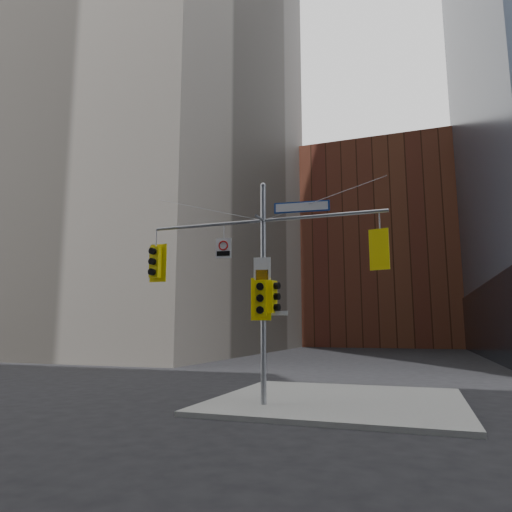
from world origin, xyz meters
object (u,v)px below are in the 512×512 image
Objects in this scene: traffic_light_west_arm at (155,262)px; traffic_light_east_arm at (381,250)px; signal_assembly at (263,268)px; traffic_light_pole_front at (261,299)px; traffic_light_pole_side at (273,297)px; street_sign_blade at (302,207)px; regulatory_sign_arm at (223,248)px.

traffic_light_west_arm is 1.11× the size of traffic_light_east_arm.
signal_assembly reaches higher than traffic_light_pole_front.
traffic_light_pole_side is 0.58× the size of street_sign_blade.
signal_assembly is 1.60m from regulatory_sign_arm.
traffic_light_west_arm is 0.76× the size of street_sign_blade.
signal_assembly is at bearing 100.76° from traffic_light_pole_side.
signal_assembly is at bearing 75.45° from traffic_light_pole_front.
street_sign_blade is at bearing -7.19° from regulatory_sign_arm.
street_sign_blade is (5.36, -0.01, 1.55)m from traffic_light_west_arm.
signal_assembly is at bearing 174.04° from street_sign_blade.
traffic_light_pole_front is 3.23m from street_sign_blade.
signal_assembly is 6.47× the size of traffic_light_east_arm.
signal_assembly reaches higher than traffic_light_east_arm.
traffic_light_east_arm is 5.14m from regulatory_sign_arm.
traffic_light_east_arm is (7.77, -0.01, 0.00)m from traffic_light_west_arm.
traffic_light_west_arm is 2.02× the size of regulatory_sign_arm.
street_sign_blade is (-2.40, 0.00, 1.55)m from traffic_light_east_arm.
traffic_light_east_arm is 0.69× the size of street_sign_blade.
regulatory_sign_arm reaches higher than traffic_light_east_arm.
traffic_light_west_arm is 4.57m from traffic_light_pole_side.
traffic_light_east_arm reaches higher than traffic_light_pole_front.
traffic_light_east_arm is 1.20× the size of traffic_light_pole_side.
street_sign_blade is at bearing -2.62° from traffic_light_pole_front.
regulatory_sign_arm is at bearing -0.85° from traffic_light_west_arm.
traffic_light_west_arm is at bearing 171.58° from regulatory_sign_arm.
regulatory_sign_arm is (-1.73, -0.02, 1.69)m from traffic_light_pole_side.
regulatory_sign_arm is (-1.41, -0.02, 0.75)m from signal_assembly.
traffic_light_west_arm is at bearing 161.83° from traffic_light_pole_front.
traffic_light_east_arm is 1.82× the size of regulatory_sign_arm.
traffic_light_east_arm is 3.64m from traffic_light_pole_side.
traffic_light_pole_front is at bearing -4.07° from traffic_light_west_arm.
traffic_light_west_arm is at bearing 100.78° from traffic_light_pole_side.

